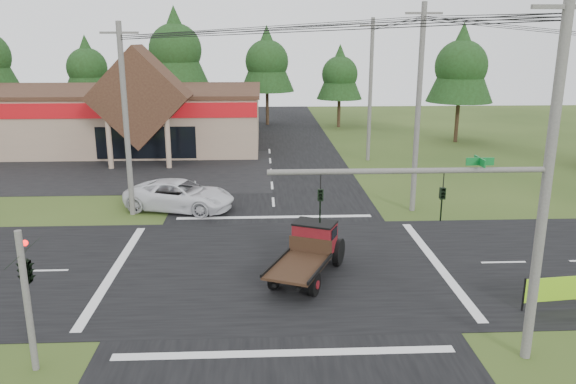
{
  "coord_description": "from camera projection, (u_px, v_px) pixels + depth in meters",
  "views": [
    {
      "loc": [
        -0.62,
        -22.68,
        9.58
      ],
      "look_at": [
        0.63,
        4.31,
        2.2
      ],
      "focal_mm": 35.0,
      "sensor_mm": 36.0,
      "label": 1
    }
  ],
  "objects": [
    {
      "name": "traffic_signal_corner",
      "position": [
        24.0,
        257.0,
        16.09
      ],
      "size": [
        0.53,
        2.48,
        4.4
      ],
      "color": "#595651",
      "rests_on": "ground"
    },
    {
      "name": "road_ns",
      "position": [
        278.0,
        267.0,
        24.41
      ],
      "size": [
        12.0,
        120.0,
        0.02
      ],
      "primitive_type": "cube",
      "color": "black",
      "rests_on": "ground"
    },
    {
      "name": "traffic_signal_mast",
      "position": [
        485.0,
        223.0,
        16.28
      ],
      "size": [
        8.12,
        0.24,
        7.0
      ],
      "color": "#595651",
      "rests_on": "ground"
    },
    {
      "name": "utility_pole_ne",
      "position": [
        418.0,
        108.0,
        30.92
      ],
      "size": [
        2.0,
        0.3,
        11.5
      ],
      "color": "#595651",
      "rests_on": "ground"
    },
    {
      "name": "utility_pole_n",
      "position": [
        370.0,
        89.0,
        44.46
      ],
      "size": [
        2.0,
        0.3,
        11.2
      ],
      "color": "#595651",
      "rests_on": "ground"
    },
    {
      "name": "tree_row_e",
      "position": [
        340.0,
        72.0,
        61.72
      ],
      "size": [
        5.04,
        5.04,
        9.09
      ],
      "color": "#332316",
      "rests_on": "ground"
    },
    {
      "name": "antique_flatbed_truck",
      "position": [
        307.0,
        253.0,
        23.03
      ],
      "size": [
        3.84,
        5.49,
        2.15
      ],
      "primitive_type": null,
      "rotation": [
        0.0,
        0.0,
        -0.41
      ],
      "color": "#5C0D15",
      "rests_on": "ground"
    },
    {
      "name": "tree_row_d",
      "position": [
        267.0,
        59.0,
        62.94
      ],
      "size": [
        6.16,
        6.16,
        11.11
      ],
      "color": "#332316",
      "rests_on": "ground"
    },
    {
      "name": "cvs_building",
      "position": [
        98.0,
        116.0,
        51.47
      ],
      "size": [
        30.4,
        18.2,
        9.19
      ],
      "color": "tan",
      "rests_on": "ground"
    },
    {
      "name": "tree_row_c",
      "position": [
        175.0,
        47.0,
        61.18
      ],
      "size": [
        7.28,
        7.28,
        13.13
      ],
      "color": "#332316",
      "rests_on": "ground"
    },
    {
      "name": "roadside_banner",
      "position": [
        570.0,
        291.0,
        20.54
      ],
      "size": [
        3.79,
        0.53,
        1.3
      ],
      "primitive_type": null,
      "rotation": [
        0.0,
        0.0,
        0.11
      ],
      "color": "#7FC119",
      "rests_on": "ground"
    },
    {
      "name": "road_ew",
      "position": [
        278.0,
        267.0,
        24.41
      ],
      "size": [
        120.0,
        12.0,
        0.02
      ],
      "primitive_type": "cube",
      "color": "black",
      "rests_on": "ground"
    },
    {
      "name": "parking_apron",
      "position": [
        84.0,
        171.0,
        42.09
      ],
      "size": [
        28.0,
        14.0,
        0.02
      ],
      "primitive_type": "cube",
      "color": "black",
      "rests_on": "ground"
    },
    {
      "name": "white_pickup",
      "position": [
        180.0,
        195.0,
        32.37
      ],
      "size": [
        6.8,
        4.52,
        1.73
      ],
      "primitive_type": "imported",
      "rotation": [
        0.0,
        0.0,
        1.29
      ],
      "color": "silver",
      "rests_on": "ground"
    },
    {
      "name": "utility_pole_nr",
      "position": [
        547.0,
        182.0,
        16.03
      ],
      "size": [
        2.0,
        0.3,
        11.0
      ],
      "color": "#595651",
      "rests_on": "ground"
    },
    {
      "name": "tree_row_b",
      "position": [
        87.0,
        66.0,
        62.22
      ],
      "size": [
        5.6,
        5.6,
        10.1
      ],
      "color": "#332316",
      "rests_on": "ground"
    },
    {
      "name": "utility_pole_nw",
      "position": [
        126.0,
        119.0,
        30.34
      ],
      "size": [
        2.0,
        0.3,
        10.5
      ],
      "color": "#595651",
      "rests_on": "ground"
    },
    {
      "name": "ground",
      "position": [
        278.0,
        267.0,
        24.41
      ],
      "size": [
        120.0,
        120.0,
        0.0
      ],
      "primitive_type": "plane",
      "color": "#2D4217",
      "rests_on": "ground"
    },
    {
      "name": "tree_side_ne",
      "position": [
        461.0,
        64.0,
        52.18
      ],
      "size": [
        6.16,
        6.16,
        11.11
      ],
      "color": "#332316",
      "rests_on": "ground"
    }
  ]
}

